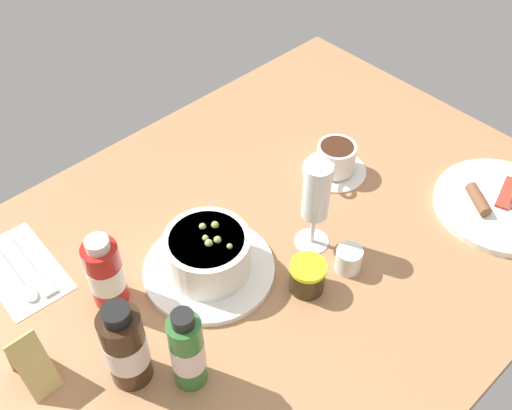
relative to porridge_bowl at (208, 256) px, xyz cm
name	(u,v)px	position (x,y,z in cm)	size (l,w,h in cm)	color
ground_plane	(281,240)	(-14.83, 2.51, -5.62)	(110.00, 84.00, 3.00)	#A8754C
porridge_bowl	(208,256)	(0.00, 0.00, 0.00)	(22.47, 22.47, 9.36)	white
cutlery_setting	(22,270)	(23.37, -21.97, -3.86)	(11.96, 19.98, 0.90)	white
coffee_cup	(335,160)	(-34.42, -2.13, -1.10)	(12.71, 12.71, 6.56)	white
creamer_jug	(349,259)	(-17.90, 15.57, -1.79)	(4.85, 5.17, 5.11)	white
wine_glass	(316,196)	(-17.67, 7.37, 7.54)	(6.18, 6.18, 18.15)	white
jam_jar	(307,276)	(-9.74, 13.64, -1.25)	(6.16, 6.16, 5.67)	#332811
sauce_bottle_green	(187,351)	(14.75, 13.32, 3.23)	(4.96, 4.96, 16.21)	#337233
sauce_bottle_brown	(125,347)	(20.70, 6.83, 3.31)	(6.25, 6.25, 16.46)	#382314
sauce_bottle_red	(105,273)	(15.19, -6.82, 2.40)	(5.82, 5.82, 14.37)	#B21E19
breakfast_plate	(502,204)	(-49.93, 26.11, -3.22)	(24.95, 24.95, 3.70)	white
menu_card	(29,359)	(31.39, -2.35, 1.15)	(4.50, 7.63, 10.67)	tan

